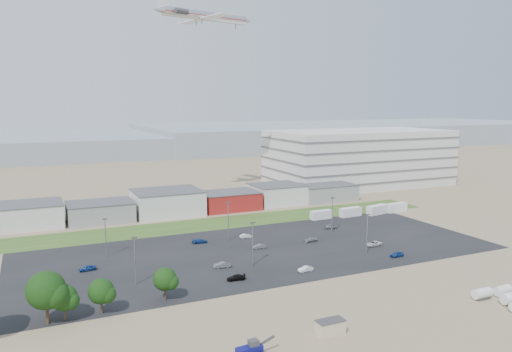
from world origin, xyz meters
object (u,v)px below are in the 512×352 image
telehandler (249,349)px  parked_car_4 (222,265)px  box_trailer_a (321,215)px  parked_car_3 (236,277)px  parked_car_2 (397,254)px  parked_car_8 (331,226)px  parked_car_12 (310,240)px  parked_car_7 (259,246)px  parked_car_11 (246,236)px  parked_car_13 (306,269)px  parked_car_6 (200,241)px  portable_shed (330,327)px  parked_car_5 (88,268)px  storage_tank_nw (482,293)px  airliner (206,16)px  parked_car_0 (374,244)px

telehandler → parked_car_4: (10.86, 39.93, -0.67)m
box_trailer_a → parked_car_3: (-46.74, -40.76, -0.81)m
parked_car_2 → parked_car_8: size_ratio=0.97×
parked_car_4 → parked_car_12: size_ratio=1.03×
parked_car_7 → parked_car_8: size_ratio=0.90×
parked_car_4 → parked_car_11: 25.86m
telehandler → parked_car_12: bearing=46.5°
parked_car_8 → parked_car_13: parked_car_8 is taller
parked_car_11 → parked_car_13: bearing=-174.3°
parked_car_6 → parked_car_11: parked_car_6 is taller
parked_car_6 → parked_car_8: parked_car_8 is taller
parked_car_4 → parked_car_8: (42.48, 19.93, -0.00)m
parked_car_3 → parked_car_6: bearing=-176.3°
portable_shed → parked_car_8: size_ratio=1.25×
telehandler → parked_car_3: 32.87m
box_trailer_a → parked_car_8: 12.68m
telehandler → parked_car_2: 60.52m
parked_car_2 → parked_car_4: (-41.87, 10.23, 0.02)m
parked_car_4 → parked_car_5: (-28.27, 10.63, -0.01)m
portable_shed → storage_tank_nw: portable_shed is taller
parked_car_2 → parked_car_6: 51.18m
box_trailer_a → parked_car_7: bearing=-148.2°
parked_car_5 → parked_car_7: bearing=84.4°
box_trailer_a → parked_car_5: box_trailer_a is taller
storage_tank_nw → parked_car_2: storage_tank_nw is taller
portable_shed → parked_car_3: bearing=98.7°
box_trailer_a → airliner: bearing=110.4°
parked_car_8 → parked_car_13: (-26.44, -30.18, -0.06)m
telehandler → storage_tank_nw: (49.80, 1.82, -0.18)m
parked_car_0 → parked_car_4: size_ratio=1.13×
airliner → telehandler: bearing=-121.0°
parked_car_5 → parked_car_11: bearing=98.5°
storage_tank_nw → parked_car_11: (-23.86, 59.12, -0.56)m
parked_car_3 → parked_car_8: size_ratio=1.05×
box_trailer_a → parked_car_13: size_ratio=2.07×
parked_car_2 → parked_car_11: (-26.79, 31.24, -0.05)m
airliner → parked_car_8: 95.05m
telehandler → parked_car_13: 40.07m
portable_shed → telehandler: 15.23m
telehandler → airliner: (36.36, 122.61, 68.67)m
storage_tank_nw → parked_car_3: size_ratio=0.95×
parked_car_7 → parked_car_11: parked_car_11 is taller
parked_car_5 → box_trailer_a: bearing=100.9°
storage_tank_nw → airliner: bearing=96.4°
telehandler → parked_car_11: 66.24m
parked_car_2 → parked_car_12: parked_car_2 is taller
parked_car_0 → parked_car_12: (-13.17, 10.41, -0.07)m
telehandler → parked_car_8: size_ratio=1.67×
airliner → parked_car_0: (17.14, -83.00, -69.38)m
parked_car_3 → telehandler: bearing=-11.7°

